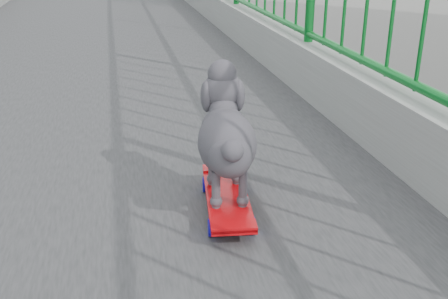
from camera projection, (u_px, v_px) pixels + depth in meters
railing at (82, 65)px, 3.08m from camera, size 3.00×24.00×1.42m
skateboard at (227, 198)px, 1.88m from camera, size 0.20×0.52×0.07m
poodle at (226, 135)px, 1.81m from camera, size 0.24×0.49×0.41m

